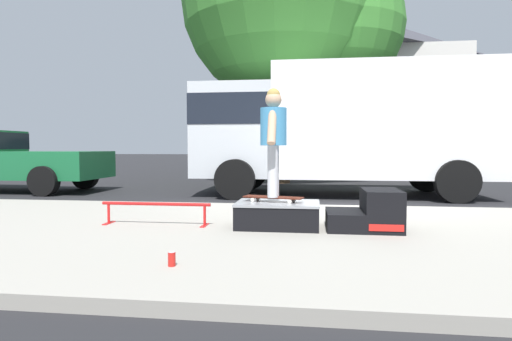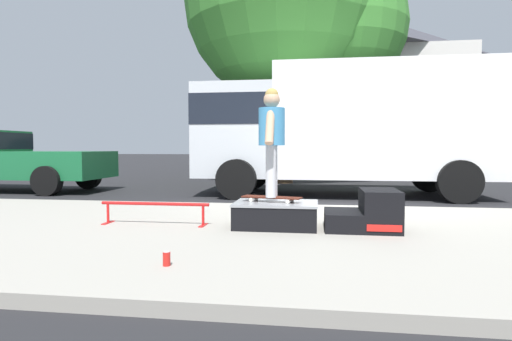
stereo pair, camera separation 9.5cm
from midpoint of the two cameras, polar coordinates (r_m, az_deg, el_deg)
ground_plane at (r=8.24m, az=10.69°, el=-4.97°), size 140.00×140.00×0.00m
sidewalk_slab at (r=5.28m, az=12.60°, el=-8.85°), size 50.00×5.00×0.12m
skate_box at (r=5.47m, az=2.46°, el=-5.85°), size 1.07×0.74×0.32m
kicker_ramp at (r=5.49m, az=14.67°, el=-5.56°), size 0.91×0.75×0.51m
grind_rail at (r=5.80m, az=-13.87°, el=-4.93°), size 1.50×0.28×0.30m
skateboard at (r=5.47m, az=1.86°, el=-3.68°), size 0.81×0.38×0.07m
skater_kid at (r=5.44m, az=1.87°, el=5.07°), size 0.34×0.72×1.40m
soda_can at (r=3.80m, az=-12.06°, el=-11.64°), size 0.07×0.07×0.13m
box_truck at (r=10.38m, az=10.83°, el=6.08°), size 6.91×2.63×3.05m
street_tree_main at (r=14.43m, az=4.94°, el=20.92°), size 7.01×6.38×8.95m
house_behind at (r=24.35m, az=14.29°, el=10.26°), size 9.54×8.23×8.40m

